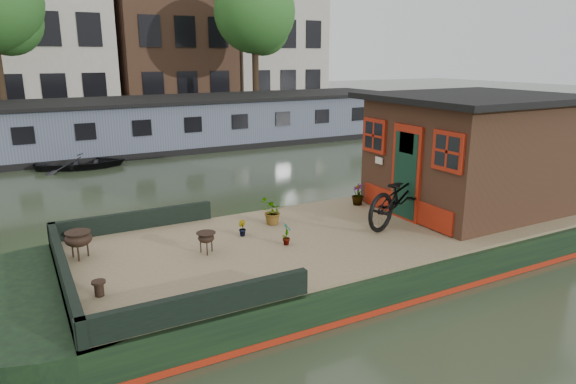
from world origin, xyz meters
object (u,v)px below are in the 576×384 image
bicycle (402,194)px  potted_plant_a (286,233)px  brazier_rear (79,245)px  dinghy (81,159)px  brazier_front (206,243)px  cabin (471,151)px

bicycle → potted_plant_a: size_ratio=5.22×
brazier_rear → dinghy: 10.70m
dinghy → brazier_front: bearing=-165.0°
brazier_rear → dinghy: size_ratio=0.15×
brazier_front → dinghy: bearing=93.0°
bicycle → potted_plant_a: bearing=72.3°
bicycle → dinghy: size_ratio=0.75×
cabin → potted_plant_a: cabin is taller
bicycle → dinghy: bicycle is taller
bicycle → potted_plant_a: (-2.56, -0.01, -0.37)m
brazier_front → brazier_rear: brazier_rear is taller
brazier_rear → dinghy: (1.29, 10.61, -0.57)m
bicycle → brazier_front: (-3.91, 0.28, -0.40)m
cabin → brazier_rear: bearing=173.5°
cabin → dinghy: size_ratio=1.34×
bicycle → potted_plant_a: bicycle is taller
potted_plant_a → dinghy: (-1.95, 11.67, -0.55)m
potted_plant_a → dinghy: bearing=99.5°
brazier_front → cabin: bearing=-1.2°
cabin → brazier_front: bearing=178.8°
potted_plant_a → brazier_front: 1.38m
cabin → brazier_rear: cabin is taller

